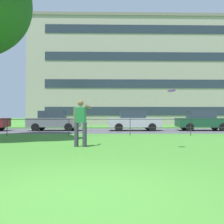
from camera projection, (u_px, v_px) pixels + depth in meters
ground_plane at (79, 193)px, 3.73m from camera, size 300.00×300.00×0.00m
street_strip at (101, 131)px, 19.55m from camera, size 80.00×6.86×0.01m
park_fence at (100, 124)px, 14.60m from camera, size 31.91×0.04×1.00m
person_thrower at (81, 121)px, 9.34m from camera, size 0.64×0.76×1.73m
frisbee at (172, 91)px, 8.73m from camera, size 0.34×0.34×0.06m
car_grey_right at (54, 121)px, 19.65m from camera, size 4.06×1.93×1.54m
car_silver_center at (134, 121)px, 19.55m from camera, size 4.01×1.84×1.54m
car_dark_green_far_right at (202, 121)px, 19.73m from camera, size 4.06×1.93×1.54m
apartment_building_background at (138, 76)px, 38.15m from camera, size 30.42×11.58×14.53m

